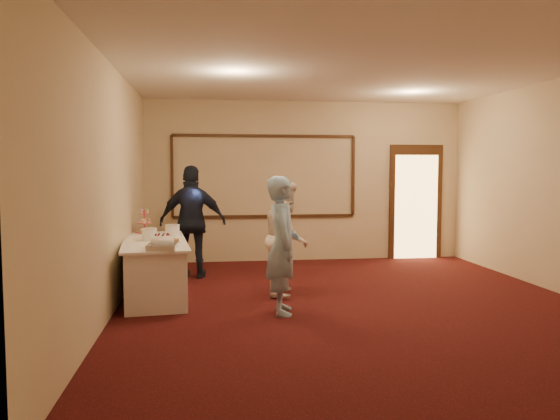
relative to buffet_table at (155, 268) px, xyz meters
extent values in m
plane|color=black|center=(2.58, -0.84, -0.39)|extent=(7.00, 7.00, 0.00)
cube|color=beige|center=(2.58, 2.66, 1.11)|extent=(6.00, 0.04, 3.00)
cube|color=beige|center=(2.58, -4.34, 1.11)|extent=(6.00, 0.04, 3.00)
cube|color=beige|center=(-0.42, -0.84, 1.11)|extent=(0.04, 7.00, 3.00)
cube|color=white|center=(2.58, -0.84, 2.61)|extent=(6.00, 7.00, 0.04)
cube|color=#34210F|center=(1.78, 2.63, 0.46)|extent=(3.40, 0.04, 0.05)
cube|color=#34210F|center=(1.78, 2.63, 1.96)|extent=(3.40, 0.04, 0.05)
cube|color=#34210F|center=(0.08, 2.63, 1.21)|extent=(0.05, 0.04, 1.50)
cube|color=#34210F|center=(3.48, 2.63, 1.21)|extent=(0.05, 0.04, 1.50)
cube|color=#34210F|center=(4.73, 2.62, 0.71)|extent=(1.05, 0.06, 2.20)
cube|color=#FFBF66|center=(4.73, 2.59, 0.61)|extent=(0.85, 0.02, 2.00)
cube|color=white|center=(0.00, 0.00, -0.02)|extent=(0.95, 2.10, 0.74)
cube|color=white|center=(0.00, 0.00, 0.37)|extent=(1.05, 2.22, 0.03)
cube|color=#B9BBC1|center=(0.17, -0.84, 0.40)|extent=(0.35, 0.44, 0.04)
ellipsoid|color=white|center=(0.17, -0.84, 0.48)|extent=(0.28, 0.28, 0.13)
cube|color=silver|center=(0.27, -0.71, 0.42)|extent=(0.14, 0.29, 0.01)
cylinder|color=#D14658|center=(-0.23, 0.88, 0.56)|extent=(0.02, 0.02, 0.36)
cylinder|color=#D14658|center=(-0.23, 0.88, 0.39)|extent=(0.27, 0.27, 0.01)
cylinder|color=#D14658|center=(-0.23, 0.88, 0.53)|extent=(0.21, 0.21, 0.01)
cylinder|color=#D14658|center=(-0.23, 0.88, 0.67)|extent=(0.14, 0.14, 0.01)
cylinder|color=white|center=(-0.06, -0.03, 0.46)|extent=(0.19, 0.19, 0.16)
cylinder|color=white|center=(-0.06, -0.03, 0.55)|extent=(0.20, 0.20, 0.01)
cylinder|color=white|center=(0.22, 0.36, 0.47)|extent=(0.20, 0.20, 0.17)
cylinder|color=white|center=(0.22, 0.36, 0.55)|extent=(0.21, 0.21, 0.01)
cylinder|color=white|center=(0.23, -0.32, 0.39)|extent=(0.27, 0.27, 0.01)
cylinder|color=brown|center=(0.23, -0.32, 0.42)|extent=(0.23, 0.23, 0.04)
imported|color=#95BEE4|center=(1.60, -1.10, 0.44)|extent=(0.43, 0.63, 1.65)
imported|color=white|center=(1.79, -0.11, 0.41)|extent=(0.75, 0.88, 1.59)
imported|color=black|center=(0.48, 1.20, 0.51)|extent=(1.10, 0.58, 1.79)
cube|color=white|center=(0.53, 1.10, 0.97)|extent=(0.08, 0.05, 0.05)
camera|label=1|loc=(0.72, -7.51, 1.35)|focal=35.00mm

